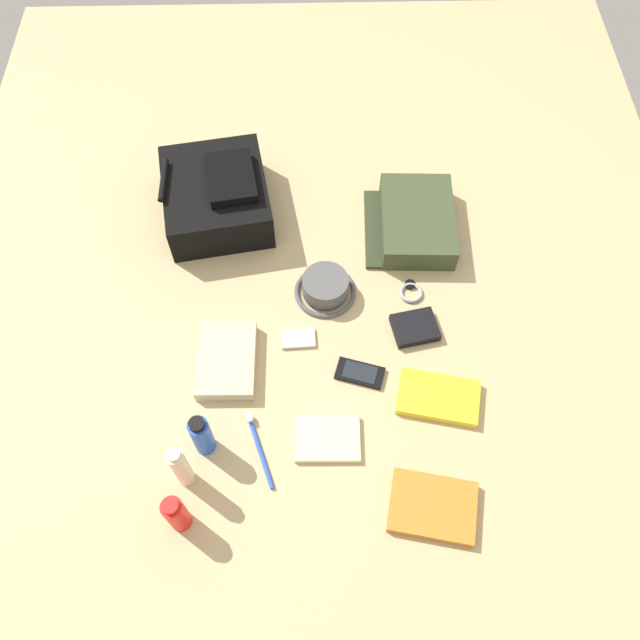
{
  "coord_description": "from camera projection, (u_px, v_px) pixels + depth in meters",
  "views": [
    {
      "loc": [
        -0.82,
        0.02,
        1.46
      ],
      "look_at": [
        0.0,
        0.0,
        0.04
      ],
      "focal_mm": 37.07,
      "sensor_mm": 36.0,
      "label": 1
    }
  ],
  "objects": [
    {
      "name": "ground_plane",
      "position": [
        320.0,
        330.0,
        1.69
      ],
      "size": [
        2.64,
        2.02,
        0.02
      ],
      "primitive_type": "cube",
      "color": "tan",
      "rests_on": "ground"
    },
    {
      "name": "media_player",
      "position": [
        299.0,
        339.0,
        1.65
      ],
      "size": [
        0.06,
        0.09,
        0.01
      ],
      "color": "#B7B7BC",
      "rests_on": "ground_plane"
    },
    {
      "name": "cell_phone",
      "position": [
        360.0,
        373.0,
        1.61
      ],
      "size": [
        0.09,
        0.13,
        0.01
      ],
      "color": "black",
      "rests_on": "ground_plane"
    },
    {
      "name": "wristwatch",
      "position": [
        411.0,
        292.0,
        1.72
      ],
      "size": [
        0.07,
        0.06,
        0.01
      ],
      "color": "#99999E",
      "rests_on": "ground_plane"
    },
    {
      "name": "toiletry_pouch",
      "position": [
        415.0,
        222.0,
        1.8
      ],
      "size": [
        0.28,
        0.25,
        0.07
      ],
      "color": "#384228",
      "rests_on": "ground_plane"
    },
    {
      "name": "sunscreen_spray",
      "position": [
        176.0,
        514.0,
        1.38
      ],
      "size": [
        0.05,
        0.05,
        0.14
      ],
      "color": "red",
      "rests_on": "ground_plane"
    },
    {
      "name": "deodorant_spray",
      "position": [
        202.0,
        435.0,
        1.46
      ],
      "size": [
        0.05,
        0.05,
        0.14
      ],
      "color": "blue",
      "rests_on": "ground_plane"
    },
    {
      "name": "notepad",
      "position": [
        327.0,
        439.0,
        1.52
      ],
      "size": [
        0.11,
        0.15,
        0.02
      ],
      "primitive_type": "cube",
      "rotation": [
        0.0,
        0.0,
        -0.02
      ],
      "color": "beige",
      "rests_on": "ground_plane"
    },
    {
      "name": "bucket_hat",
      "position": [
        325.0,
        287.0,
        1.71
      ],
      "size": [
        0.16,
        0.16,
        0.06
      ],
      "color": "#505050",
      "rests_on": "ground_plane"
    },
    {
      "name": "travel_guidebook",
      "position": [
        438.0,
        397.0,
        1.57
      ],
      "size": [
        0.15,
        0.21,
        0.02
      ],
      "color": "yellow",
      "rests_on": "ground_plane"
    },
    {
      "name": "toothbrush",
      "position": [
        258.0,
        446.0,
        1.51
      ],
      "size": [
        0.18,
        0.07,
        0.02
      ],
      "color": "blue",
      "rests_on": "ground_plane"
    },
    {
      "name": "backpack",
      "position": [
        217.0,
        196.0,
        1.81
      ],
      "size": [
        0.36,
        0.32,
        0.15
      ],
      "color": "black",
      "rests_on": "ground_plane"
    },
    {
      "name": "paperback_novel",
      "position": [
        433.0,
        507.0,
        1.44
      ],
      "size": [
        0.17,
        0.21,
        0.02
      ],
      "color": "orange",
      "rests_on": "ground_plane"
    },
    {
      "name": "lotion_bottle",
      "position": [
        181.0,
        467.0,
        1.41
      ],
      "size": [
        0.04,
        0.04,
        0.17
      ],
      "color": "beige",
      "rests_on": "ground_plane"
    },
    {
      "name": "wallet",
      "position": [
        415.0,
        328.0,
        1.66
      ],
      "size": [
        0.11,
        0.13,
        0.02
      ],
      "primitive_type": "cube",
      "rotation": [
        0.0,
        0.0,
        0.2
      ],
      "color": "black",
      "rests_on": "ground_plane"
    },
    {
      "name": "folded_towel",
      "position": [
        227.0,
        360.0,
        1.61
      ],
      "size": [
        0.2,
        0.14,
        0.04
      ],
      "primitive_type": "cube",
      "rotation": [
        0.0,
        0.0,
        -0.01
      ],
      "color": "#C6B289",
      "rests_on": "ground_plane"
    }
  ]
}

